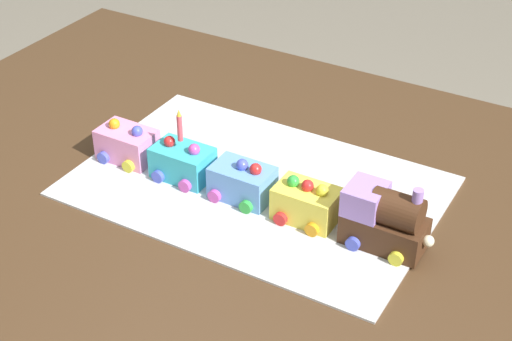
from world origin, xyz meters
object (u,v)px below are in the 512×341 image
object	(u,v)px
cake_car_tanker_sky_blue	(243,182)
cake_car_flatbed_turquoise	(183,162)
dining_table	(236,233)
cake_car_gondola_bubblegum	(127,144)
cake_car_caboose_lemon	(307,203)
birthday_candle	(180,126)
cake_locomotive	(384,219)

from	to	relation	value
cake_car_tanker_sky_blue	cake_car_flatbed_turquoise	bearing A→B (deg)	0.00
dining_table	cake_car_gondola_bubblegum	world-z (taller)	cake_car_gondola_bubblegum
cake_car_caboose_lemon	birthday_candle	xyz separation A→B (m)	(0.24, -0.00, 0.07)
dining_table	birthday_candle	xyz separation A→B (m)	(0.09, 0.03, 0.21)
cake_locomotive	cake_car_gondola_bubblegum	bearing A→B (deg)	0.00
cake_locomotive	birthday_candle	size ratio (longest dim) A/B	2.39
cake_car_gondola_bubblegum	cake_car_flatbed_turquoise	bearing A→B (deg)	180.00
dining_table	cake_car_caboose_lemon	distance (m)	0.21
cake_car_tanker_sky_blue	cake_car_flatbed_turquoise	distance (m)	0.12
birthday_candle	cake_locomotive	bearing A→B (deg)	-180.00
cake_car_tanker_sky_blue	birthday_candle	size ratio (longest dim) A/B	1.70
dining_table	cake_car_caboose_lemon	xyz separation A→B (m)	(-0.15, 0.03, 0.14)
cake_car_tanker_sky_blue	birthday_candle	distance (m)	0.14
cake_car_caboose_lemon	cake_car_gondola_bubblegum	xyz separation A→B (m)	(0.35, 0.00, -0.00)
cake_locomotive	cake_car_gondola_bubblegum	distance (m)	0.48
cake_locomotive	cake_car_tanker_sky_blue	size ratio (longest dim) A/B	1.40
dining_table	cake_car_tanker_sky_blue	xyz separation A→B (m)	(-0.03, 0.03, 0.14)
cake_locomotive	cake_car_caboose_lemon	xyz separation A→B (m)	(0.13, 0.00, -0.02)
cake_locomotive	cake_car_flatbed_turquoise	xyz separation A→B (m)	(0.36, 0.00, -0.02)
cake_car_flatbed_turquoise	birthday_candle	distance (m)	0.07
cake_car_tanker_sky_blue	dining_table	bearing A→B (deg)	-42.19
cake_car_caboose_lemon	cake_car_flatbed_turquoise	xyz separation A→B (m)	(0.24, 0.00, -0.00)
cake_car_caboose_lemon	cake_car_flatbed_turquoise	world-z (taller)	same
cake_car_caboose_lemon	cake_car_tanker_sky_blue	distance (m)	0.12
cake_car_caboose_lemon	cake_car_gondola_bubblegum	world-z (taller)	same
dining_table	cake_car_tanker_sky_blue	distance (m)	0.15
cake_locomotive	cake_car_flatbed_turquoise	size ratio (longest dim) A/B	1.40
cake_car_caboose_lemon	birthday_candle	world-z (taller)	birthday_candle
cake_car_gondola_bubblegum	birthday_candle	world-z (taller)	birthday_candle
cake_locomotive	cake_car_flatbed_turquoise	distance (m)	0.37
cake_locomotive	birthday_candle	distance (m)	0.37
cake_locomotive	dining_table	bearing A→B (deg)	-6.05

